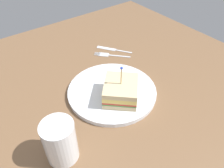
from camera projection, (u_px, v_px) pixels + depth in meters
ground_plane at (112, 95)px, 62.39cm from camera, size 99.23×99.23×2.00cm
plate at (112, 91)px, 61.34cm from camera, size 24.44×24.44×1.21cm
sandwich_half_center at (121, 90)px, 57.17cm from camera, size 12.85×12.80×10.00cm
drink_glass at (61, 143)px, 44.21cm from camera, size 6.66×6.66×9.82cm
fork at (108, 55)px, 75.82cm from camera, size 9.91×9.42×0.35cm
knife at (112, 49)px, 78.55cm from camera, size 11.30×8.26×0.35cm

